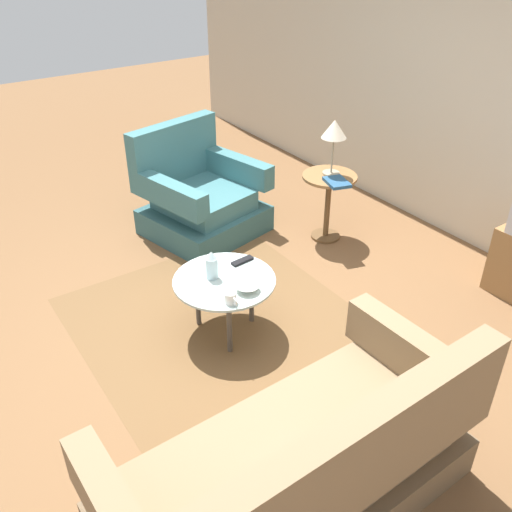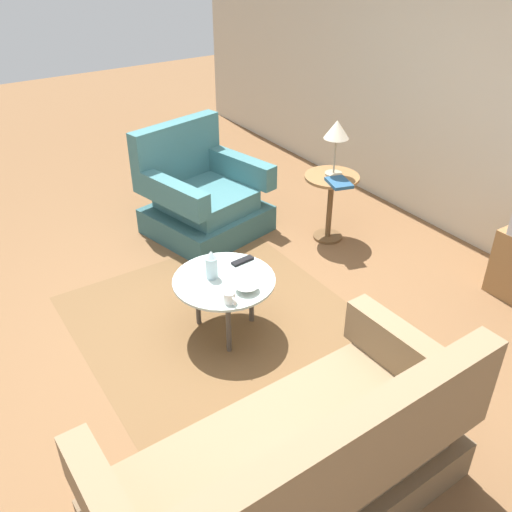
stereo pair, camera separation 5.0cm
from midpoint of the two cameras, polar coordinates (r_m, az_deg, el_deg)
The scene contains 13 objects.
ground_plane at distance 4.02m, azimuth -2.16°, elevation -7.79°, with size 16.00×16.00×0.00m, color brown.
back_wall at distance 5.02m, azimuth 23.01°, elevation 15.43°, with size 9.00×0.12×2.70m, color #BCB29E.
area_rug at distance 4.04m, azimuth -3.44°, elevation -7.61°, with size 2.19×1.90×0.00m, color brown.
armchair at distance 5.17m, azimuth -6.14°, elevation 5.87°, with size 1.08×1.12×0.96m.
couch at distance 2.83m, azimuth 3.79°, elevation -21.12°, with size 0.92×1.84×0.92m.
coffee_table at distance 3.80m, azimuth -3.61°, elevation -2.95°, with size 0.70×0.70×0.44m.
side_table at distance 4.98m, azimuth 7.15°, elevation 6.36°, with size 0.48×0.48×0.62m.
table_lamp at distance 4.79m, azimuth 7.71°, elevation 12.48°, with size 0.21×0.21×0.48m.
vase at distance 3.74m, azimuth -4.94°, elevation -0.95°, with size 0.08×0.08×0.21m.
mug at distance 3.53m, azimuth -3.03°, elevation -4.31°, with size 0.12×0.08×0.08m.
bowl at distance 3.64m, azimuth -1.29°, elevation -3.28°, with size 0.16×0.16×0.04m.
tv_remote_dark at distance 3.94m, azimuth -1.77°, elevation -0.50°, with size 0.06×0.17×0.02m.
book at distance 4.75m, azimuth 7.99°, elevation 7.50°, with size 0.27×0.23×0.03m.
Camera 1 is at (2.63, -1.64, 2.56)m, focal length 39.06 mm.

